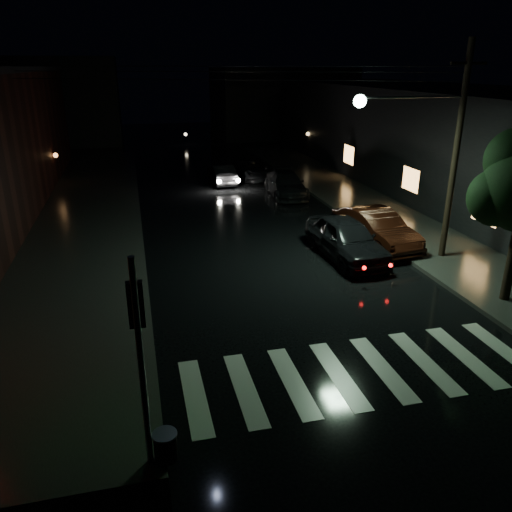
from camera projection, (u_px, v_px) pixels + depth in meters
ground at (250, 401)px, 11.48m from camera, size 120.00×120.00×0.00m
sidewalk_left at (76, 231)px, 23.02m from camera, size 6.00×44.00×0.15m
sidewalk_right at (373, 210)px, 26.37m from camera, size 4.00×44.00×0.15m
building_right at (453, 139)px, 30.52m from camera, size 10.00×40.00×6.00m
building_far_left at (45, 101)px, 48.61m from camera, size 14.00×10.00×8.00m
building_far_right at (281, 102)px, 54.14m from camera, size 14.00×10.00×7.00m
crosswalk at (361, 371)px, 12.60m from camera, size 9.00×3.00×0.01m
signal_pole_corner at (153, 398)px, 9.12m from camera, size 0.68×0.61×4.20m
utility_pole at (441, 143)px, 18.15m from camera, size 4.92×0.44×8.00m
parked_car_a at (346, 239)px, 19.72m from camera, size 2.19×4.88×1.63m
parked_car_b at (376, 228)px, 21.09m from camera, size 2.26×4.90×1.56m
parked_car_c at (286, 184)px, 29.34m from camera, size 2.22×4.83×1.37m
parked_car_d at (254, 169)px, 33.84m from camera, size 2.31×4.71×1.29m
oncoming_car at (222, 174)px, 32.32m from camera, size 1.42×3.91×1.28m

